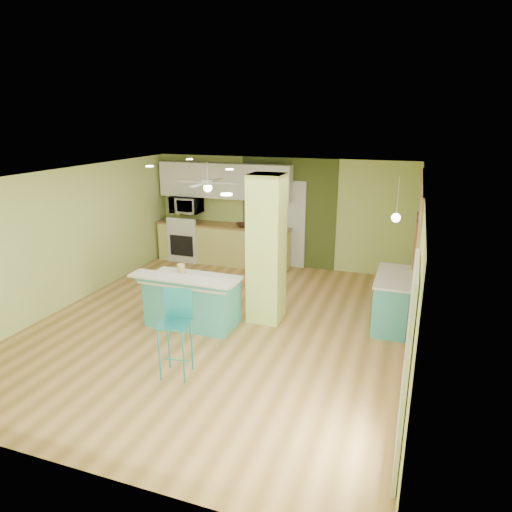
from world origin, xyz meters
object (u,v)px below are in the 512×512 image
(peninsula, at_px, (192,300))
(bar_stool, at_px, (176,319))
(canister, at_px, (181,269))
(fruit_bowl, at_px, (243,225))
(side_counter, at_px, (392,300))

(peninsula, relative_size, bar_stool, 1.47)
(canister, bearing_deg, bar_stool, -63.85)
(peninsula, bearing_deg, bar_stool, -69.72)
(canister, bearing_deg, peninsula, -29.82)
(fruit_bowl, distance_m, canister, 3.09)
(bar_stool, height_order, canister, bar_stool)
(peninsula, relative_size, fruit_bowl, 5.28)
(side_counter, distance_m, fruit_bowl, 4.11)
(side_counter, distance_m, canister, 3.57)
(peninsula, height_order, side_counter, peninsula)
(bar_stool, bearing_deg, fruit_bowl, 91.73)
(canister, bearing_deg, fruit_bowl, 91.03)
(bar_stool, relative_size, side_counter, 0.89)
(peninsula, relative_size, canister, 10.14)
(fruit_bowl, relative_size, canister, 1.92)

